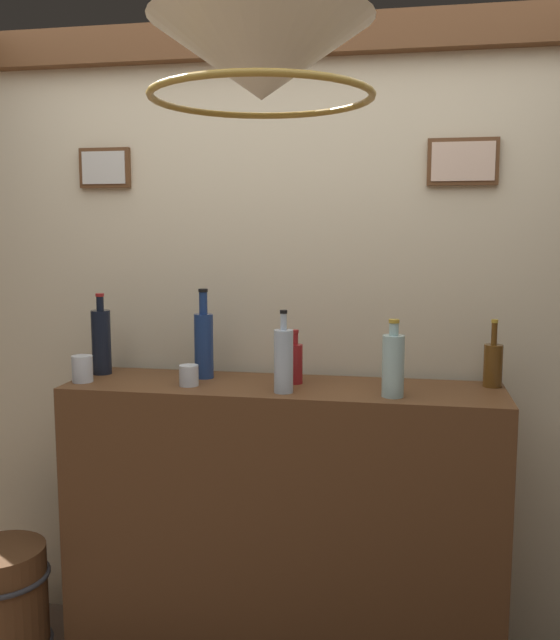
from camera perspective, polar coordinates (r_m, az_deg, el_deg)
panelled_rear_partition at (r=2.79m, az=1.24°, el=-0.02°), size 3.54×0.15×2.49m
bar_shelf_unit at (r=2.73m, az=0.20°, el=-16.95°), size 1.61×0.41×1.12m
liquor_bottle_sherry at (r=2.38m, az=9.38°, el=-3.66°), size 0.08×0.08×0.27m
liquor_bottle_gin at (r=2.41m, az=0.30°, el=-3.33°), size 0.07×0.07×0.29m
liquor_bottle_brandy at (r=2.82m, az=-14.63°, el=-1.67°), size 0.08×0.08×0.32m
liquor_bottle_scotch at (r=2.67m, az=-6.35°, el=-1.90°), size 0.07×0.07×0.35m
liquor_bottle_bourbon at (r=2.63m, az=17.28°, el=-3.50°), size 0.07×0.07×0.25m
liquor_bottle_port at (r=2.56m, az=1.22°, el=-3.51°), size 0.06×0.06×0.20m
glass_tumbler_rocks at (r=2.56m, az=-7.58°, el=-4.59°), size 0.07×0.07×0.08m
glass_tumbler_highball at (r=2.70m, az=-16.10°, el=-3.91°), size 0.08×0.08×0.10m
pendant_lamp at (r=1.60m, az=-1.56°, el=20.57°), size 0.50×0.50×0.45m
wooden_barrel at (r=3.03m, az=-21.96°, el=-21.47°), size 0.35×0.35×0.50m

